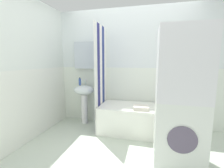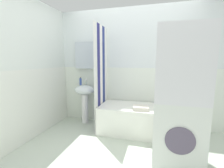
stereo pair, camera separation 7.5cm
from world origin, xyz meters
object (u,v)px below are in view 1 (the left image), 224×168
at_px(sink, 84,96).
at_px(bathtub, 140,119).
at_px(washer_dryer_stack, 180,99).
at_px(body_wash_bottle, 169,100).
at_px(shampoo_bottle, 161,99).
at_px(conditioner_bottle, 175,99).
at_px(soap_dispenser, 80,82).
at_px(towel_folded, 141,108).

distance_m(sink, bathtub, 1.26).
relative_size(bathtub, washer_dryer_stack, 0.86).
relative_size(body_wash_bottle, washer_dryer_stack, 0.11).
distance_m(body_wash_bottle, shampoo_bottle, 0.16).
relative_size(sink, conditioner_bottle, 3.61).
bearing_deg(body_wash_bottle, shampoo_bottle, -167.63).
distance_m(bathtub, conditioner_bottle, 0.78).
height_order(soap_dispenser, towel_folded, soap_dispenser).
height_order(conditioner_bottle, body_wash_bottle, conditioner_bottle).
bearing_deg(body_wash_bottle, soap_dispenser, -175.48).
xyz_separation_m(bathtub, shampoo_bottle, (0.39, 0.27, 0.35)).
relative_size(sink, bathtub, 0.56).
distance_m(soap_dispenser, bathtub, 1.45).
relative_size(soap_dispenser, shampoo_bottle, 0.88).
xyz_separation_m(bathtub, washer_dryer_stack, (0.53, -0.81, 0.62)).
height_order(sink, washer_dryer_stack, washer_dryer_stack).
height_order(shampoo_bottle, towel_folded, shampoo_bottle).
relative_size(soap_dispenser, bathtub, 0.12).
distance_m(soap_dispenser, washer_dryer_stack, 2.06).
distance_m(bathtub, shampoo_bottle, 0.58).
xyz_separation_m(body_wash_bottle, washer_dryer_stack, (-0.01, -1.11, 0.28)).
bearing_deg(sink, washer_dryer_stack, -29.29).
relative_size(body_wash_bottle, shampoo_bottle, 0.93).
xyz_separation_m(shampoo_bottle, towel_folded, (-0.36, -0.46, -0.06)).
relative_size(soap_dispenser, washer_dryer_stack, 0.10).
distance_m(conditioner_bottle, shampoo_bottle, 0.26).
xyz_separation_m(conditioner_bottle, washer_dryer_stack, (-0.11, -1.07, 0.26)).
distance_m(towel_folded, washer_dryer_stack, 0.87).
bearing_deg(towel_folded, bathtub, 98.16).
distance_m(sink, conditioner_bottle, 1.85).
height_order(sink, shampoo_bottle, sink).
bearing_deg(sink, shampoo_bottle, 3.80).
bearing_deg(sink, body_wash_bottle, 4.57).
height_order(body_wash_bottle, washer_dryer_stack, washer_dryer_stack).
xyz_separation_m(sink, soap_dispenser, (-0.08, -0.01, 0.30)).
height_order(soap_dispenser, shampoo_bottle, soap_dispenser).
bearing_deg(conditioner_bottle, body_wash_bottle, 157.97).
bearing_deg(soap_dispenser, shampoo_bottle, 3.79).
distance_m(sink, shampoo_bottle, 1.59).
relative_size(soap_dispenser, body_wash_bottle, 0.94).
distance_m(sink, body_wash_bottle, 1.74).
bearing_deg(shampoo_bottle, body_wash_bottle, 12.37).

